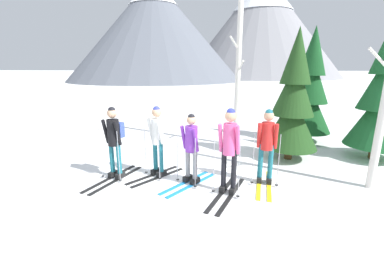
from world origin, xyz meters
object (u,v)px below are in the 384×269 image
object	(u,v)px
pine_tree_near	(293,102)
birch_tree_tall	(238,67)
skier_in_pink	(230,146)
skier_in_white	(157,138)
skier_in_purple	(191,147)
pine_tree_far	(309,91)
skier_in_black	(114,139)
pine_tree_mid	(384,94)
skier_in_red	(267,144)

from	to	relation	value
pine_tree_near	birch_tree_tall	bearing A→B (deg)	140.74
skier_in_pink	pine_tree_near	world-z (taller)	pine_tree_near
skier_in_white	skier_in_purple	distance (m)	0.92
pine_tree_far	skier_in_purple	bearing A→B (deg)	-132.65
skier_in_pink	pine_tree_near	xyz separation A→B (m)	(1.79, 2.37, 0.64)
skier_in_purple	skier_in_pink	xyz separation A→B (m)	(0.85, -0.38, 0.16)
skier_in_black	pine_tree_mid	bearing A→B (deg)	17.44
pine_tree_mid	skier_in_white	bearing A→B (deg)	-161.87
pine_tree_near	pine_tree_mid	bearing A→B (deg)	6.82
skier_in_white	birch_tree_tall	size ratio (longest dim) A/B	0.33
skier_in_white	pine_tree_far	bearing A→B (deg)	38.96
skier_in_pink	pine_tree_far	size ratio (longest dim) A/B	0.46
pine_tree_far	birch_tree_tall	distance (m)	2.77
pine_tree_near	pine_tree_far	xyz separation A→B (m)	(1.04, 2.00, 0.13)
pine_tree_near	skier_in_purple	bearing A→B (deg)	-142.99
skier_in_black	pine_tree_far	distance (m)	6.80
skier_in_black	pine_tree_near	bearing A→B (deg)	22.92
skier_in_red	skier_in_white	bearing A→B (deg)	176.87
skier_in_purple	pine_tree_mid	size ratio (longest dim) A/B	0.40
skier_in_white	skier_in_pink	distance (m)	1.85
skier_in_white	pine_tree_near	size ratio (longest dim) A/B	0.47
skier_in_black	birch_tree_tall	world-z (taller)	birch_tree_tall
skier_in_purple	skier_in_red	xyz separation A→B (m)	(1.69, 0.19, 0.07)
pine_tree_far	skier_in_red	bearing A→B (deg)	-117.60
birch_tree_tall	pine_tree_mid	bearing A→B (deg)	-12.95
skier_in_black	skier_in_white	size ratio (longest dim) A/B	1.03
skier_in_white	skier_in_red	size ratio (longest dim) A/B	1.00
skier_in_red	birch_tree_tall	world-z (taller)	birch_tree_tall
skier_in_pink	pine_tree_mid	world-z (taller)	pine_tree_mid
skier_in_black	birch_tree_tall	xyz separation A→B (m)	(2.99, 3.11, 1.65)
skier_in_red	pine_tree_near	distance (m)	2.17
skier_in_white	skier_in_pink	xyz separation A→B (m)	(1.71, -0.70, 0.08)
skier_in_purple	skier_in_pink	size ratio (longest dim) A/B	0.89
skier_in_pink	pine_tree_mid	xyz separation A→B (m)	(4.29, 2.67, 0.84)
skier_in_white	skier_in_purple	xyz separation A→B (m)	(0.86, -0.32, -0.08)
pine_tree_near	skier_in_pink	bearing A→B (deg)	-127.09
skier_in_black	skier_in_white	world-z (taller)	skier_in_black
skier_in_white	skier_in_pink	world-z (taller)	skier_in_pink
skier_in_black	skier_in_white	distance (m)	1.00
skier_in_red	pine_tree_far	bearing A→B (deg)	62.40
pine_tree_far	birch_tree_tall	xyz separation A→B (m)	(-2.53, -0.79, 0.82)
skier_in_white	pine_tree_mid	size ratio (longest dim) A/B	0.42
pine_tree_near	pine_tree_far	bearing A→B (deg)	62.59
skier_in_purple	skier_in_black	bearing A→B (deg)	176.94
skier_in_pink	skier_in_white	bearing A→B (deg)	157.59
skier_in_purple	skier_in_red	world-z (taller)	skier_in_red
pine_tree_near	pine_tree_far	world-z (taller)	pine_tree_far
skier_in_black	skier_in_pink	xyz separation A→B (m)	(2.68, -0.48, 0.06)
skier_in_pink	pine_tree_far	bearing A→B (deg)	57.09
skier_in_black	skier_in_white	xyz separation A→B (m)	(0.98, 0.23, -0.02)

